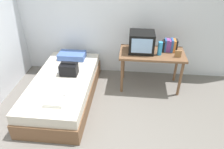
% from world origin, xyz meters
% --- Properties ---
extents(ground_plane, '(8.00, 8.00, 0.00)m').
position_xyz_m(ground_plane, '(0.00, 0.00, 0.00)').
color(ground_plane, slate).
extents(wall_back, '(5.20, 0.10, 2.60)m').
position_xyz_m(wall_back, '(0.00, 2.00, 1.30)').
color(wall_back, silver).
rests_on(wall_back, ground).
extents(bed, '(1.00, 2.00, 0.44)m').
position_xyz_m(bed, '(-0.86, 0.89, 0.22)').
color(bed, brown).
rests_on(bed, ground).
extents(desk, '(1.16, 0.60, 0.73)m').
position_xyz_m(desk, '(0.66, 1.46, 0.64)').
color(desk, brown).
rests_on(desk, ground).
extents(tv, '(0.44, 0.39, 0.36)m').
position_xyz_m(tv, '(0.46, 1.48, 0.91)').
color(tv, black).
rests_on(tv, desk).
extents(water_bottle, '(0.08, 0.08, 0.24)m').
position_xyz_m(water_bottle, '(0.78, 1.38, 0.85)').
color(water_bottle, '#3399DB').
rests_on(water_bottle, desk).
extents(book_row, '(0.26, 0.17, 0.23)m').
position_xyz_m(book_row, '(0.97, 1.55, 0.84)').
color(book_row, black).
rests_on(book_row, desk).
extents(picture_frame, '(0.11, 0.02, 0.12)m').
position_xyz_m(picture_frame, '(1.09, 1.32, 0.79)').
color(picture_frame, olive).
rests_on(picture_frame, desk).
extents(pillow, '(0.52, 0.31, 0.11)m').
position_xyz_m(pillow, '(-0.88, 1.63, 0.50)').
color(pillow, '#4766AD').
rests_on(pillow, bed).
extents(handbag, '(0.30, 0.20, 0.23)m').
position_xyz_m(handbag, '(-0.77, 1.04, 0.54)').
color(handbag, black).
rests_on(handbag, bed).
extents(magazine, '(0.21, 0.29, 0.01)m').
position_xyz_m(magazine, '(-1.03, 0.55, 0.45)').
color(magazine, white).
rests_on(magazine, bed).
extents(remote_dark, '(0.04, 0.16, 0.02)m').
position_xyz_m(remote_dark, '(-0.68, 0.34, 0.45)').
color(remote_dark, black).
rests_on(remote_dark, bed).
extents(remote_silver, '(0.04, 0.14, 0.02)m').
position_xyz_m(remote_silver, '(-0.98, 1.08, 0.45)').
color(remote_silver, '#B7B7BC').
rests_on(remote_silver, bed).
extents(folded_towel, '(0.28, 0.22, 0.06)m').
position_xyz_m(folded_towel, '(-0.78, 0.25, 0.47)').
color(folded_towel, white).
rests_on(folded_towel, bed).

